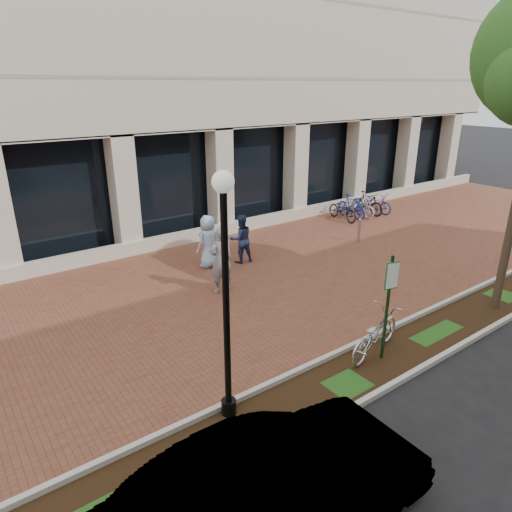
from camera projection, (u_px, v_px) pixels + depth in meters
ground at (251, 282)px, 14.25m from camera, size 120.00×120.00×0.00m
brick_plaza at (251, 282)px, 14.25m from camera, size 40.00×9.00×0.01m
planting_strip at (387, 358)px, 10.30m from camera, size 40.00×1.50×0.01m
curb_plaza_side at (362, 342)px, 10.84m from camera, size 40.00×0.12×0.12m
curb_street_side at (416, 372)px, 9.71m from camera, size 40.00×0.12×0.12m
parking_sign at (389, 295)px, 9.73m from camera, size 0.34×0.07×2.48m
lamppost at (226, 289)px, 7.66m from camera, size 0.36×0.36×4.57m
locked_bicycle at (375, 333)px, 10.30m from camera, size 2.09×1.10×1.04m
pedestrian_left at (221, 260)px, 13.25m from camera, size 0.76×0.53×2.01m
pedestrian_mid at (241, 239)px, 15.56m from camera, size 0.92×0.77×1.69m
pedestrian_right at (208, 241)px, 15.15m from camera, size 0.97×0.72×1.79m
bollard at (359, 230)px, 17.72m from camera, size 0.12×0.12×0.94m
bike_rack_cluster at (359, 206)px, 21.18m from camera, size 3.03×1.91×1.07m
sedan_near_curb at (271, 498)px, 5.90m from camera, size 4.79×1.78×1.57m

